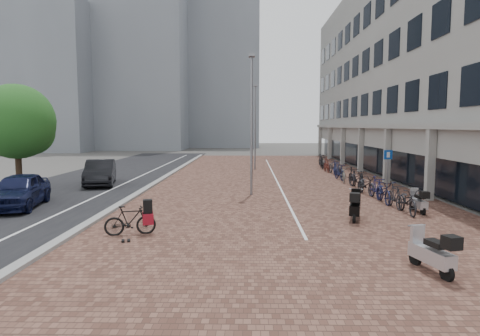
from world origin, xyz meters
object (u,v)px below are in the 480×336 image
Objects in this scene: hero_bike at (130,220)px; parking_sign at (388,165)px; scooter_back at (432,251)px; scooter_front at (418,201)px; car_navy at (19,191)px; scooter_mid at (355,205)px; car_dark at (100,172)px.

parking_sign reaches higher than hero_bike.
scooter_back is at bearing -127.43° from hero_bike.
scooter_front is at bearing -110.62° from parking_sign.
car_navy is 17.24m from parking_sign.
scooter_back is (-2.45, -6.87, 0.05)m from scooter_front.
car_navy is at bearing 177.73° from scooter_front.
car_navy is 7.40m from hero_bike.
scooter_mid is (-2.83, -1.33, 0.08)m from scooter_front.
hero_bike is 1.07× the size of scooter_back.
scooter_front is at bearing 41.48° from scooter_mid.
hero_bike is at bearing -146.74° from scooter_mid.
scooter_back is (8.01, -3.23, 0.03)m from hero_bike.
car_dark is at bearing 70.49° from car_navy.
car_dark is 17.21m from scooter_front.
car_dark is 2.89× the size of scooter_back.
scooter_mid is 1.05× the size of scooter_back.
scooter_mid is 5.56m from scooter_back.
car_navy is 1.92× the size of parking_sign.
car_navy is 2.78× the size of scooter_back.
car_navy is 6.94m from car_dark.
scooter_front is 3.13m from scooter_mid.
car_navy is 2.60× the size of hero_bike.
car_dark reaches higher than hero_bike.
scooter_mid is at bearing -88.60° from hero_bike.
hero_bike is 1.19× the size of scooter_front.
car_dark is 2.70× the size of hero_bike.
hero_bike is at bearing -160.58° from scooter_front.
hero_bike is at bearing 143.74° from scooter_back.
scooter_mid is 0.72× the size of parking_sign.
car_dark is at bearing 117.64° from scooter_back.
scooter_back is at bearing -39.83° from car_navy.
car_navy is at bearing -172.17° from scooter_mid.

